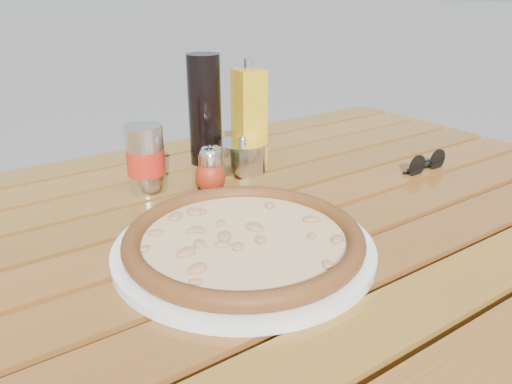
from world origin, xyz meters
TOP-DOWN VIEW (x-y plane):
  - table at (0.00, -0.00)m, footprint 1.40×0.90m
  - plate at (-0.10, -0.09)m, footprint 0.47×0.47m
  - pizza at (-0.10, -0.09)m, footprint 0.45×0.45m
  - pepper_shaker at (-0.03, 0.13)m, footprint 0.06×0.06m
  - oregano_shaker at (-0.01, 0.14)m, footprint 0.06×0.06m
  - dark_bottle at (0.05, 0.27)m, footprint 0.08×0.08m
  - soda_can at (-0.11, 0.20)m, footprint 0.09×0.09m
  - olive_oil_cruet at (0.13, 0.23)m, footprint 0.06×0.06m
  - parmesan_tin at (0.08, 0.18)m, footprint 0.11×0.11m
  - sunglasses at (0.38, -0.02)m, footprint 0.11×0.02m

SIDE VIEW (x-z plane):
  - table at x=0.00m, z-range 0.30..1.05m
  - plate at x=-0.10m, z-range 0.75..0.76m
  - sunglasses at x=0.38m, z-range 0.74..0.79m
  - pizza at x=-0.10m, z-range 0.76..0.79m
  - parmesan_tin at x=0.08m, z-range 0.74..0.82m
  - pepper_shaker at x=-0.03m, z-range 0.75..0.83m
  - oregano_shaker at x=-0.01m, z-range 0.75..0.83m
  - soda_can at x=-0.11m, z-range 0.75..0.87m
  - olive_oil_cruet at x=0.13m, z-range 0.74..0.95m
  - dark_bottle at x=0.05m, z-range 0.75..0.97m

